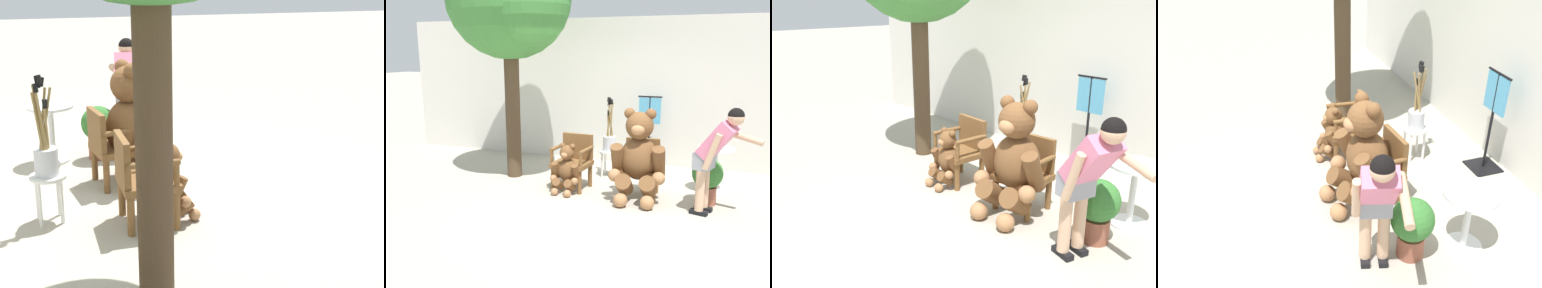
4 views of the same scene
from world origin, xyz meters
TOP-DOWN VIEW (x-y plane):
  - ground_plane at (0.00, 0.00)m, footprint 60.00×60.00m
  - back_wall at (0.00, 2.40)m, footprint 10.00×0.16m
  - wooden_chair_left at (-0.55, 0.46)m, footprint 0.60×0.56m
  - wooden_chair_right at (0.55, 0.46)m, footprint 0.59×0.56m
  - teddy_bear_large at (0.56, 0.21)m, footprint 0.82×0.80m
  - teddy_bear_small at (-0.56, 0.18)m, footprint 0.47×0.46m
  - person_visitor at (1.63, -0.02)m, footprint 0.88×0.49m
  - white_stool at (-0.18, 1.26)m, footprint 0.34×0.34m
  - brush_bucket at (-0.18, 1.26)m, footprint 0.22×0.22m
  - round_side_table at (1.61, 0.97)m, footprint 0.56×0.56m
  - potted_plant at (1.53, 0.40)m, footprint 0.44×0.44m
  - clothing_display_stand at (0.37, 2.04)m, footprint 0.44×0.40m

SIDE VIEW (x-z plane):
  - ground_plane at x=0.00m, z-range 0.00..0.00m
  - white_stool at x=-0.18m, z-range 0.13..0.59m
  - teddy_bear_small at x=-0.56m, z-range -0.01..0.78m
  - potted_plant at x=1.53m, z-range 0.06..0.74m
  - round_side_table at x=1.61m, z-range 0.09..0.81m
  - wooden_chair_left at x=-0.55m, z-range 0.03..0.89m
  - wooden_chair_right at x=0.55m, z-range 0.03..0.89m
  - teddy_bear_large at x=0.56m, z-range -0.01..1.36m
  - brush_bucket at x=-0.18m, z-range 0.21..1.15m
  - clothing_display_stand at x=0.37m, z-range 0.04..1.40m
  - person_visitor at x=1.63m, z-range 0.15..1.63m
  - back_wall at x=0.00m, z-range 0.00..2.80m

